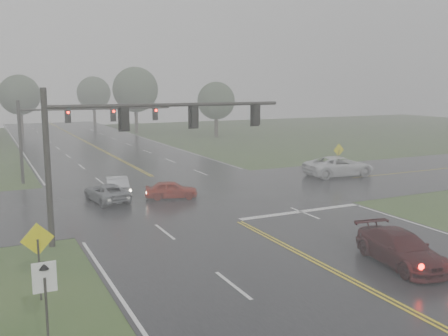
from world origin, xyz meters
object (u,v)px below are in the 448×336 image
sedan_maroon (400,265)px  signal_gantry_near (127,134)px  car_grey (107,202)px  signal_gantry_far (71,123)px  sedan_silver (117,195)px  sedan_red (172,199)px  pickup_white (339,176)px

sedan_maroon → signal_gantry_near: (-9.44, 9.30, 5.33)m
car_grey → signal_gantry_far: size_ratio=0.35×
sedan_maroon → sedan_silver: 20.76m
sedan_red → sedan_silver: 4.16m
pickup_white → sedan_maroon: bearing=152.8°
sedan_red → sedan_silver: size_ratio=0.86×
car_grey → signal_gantry_near: 9.86m
car_grey → signal_gantry_near: bearing=76.3°
signal_gantry_far → sedan_maroon: bearing=-70.8°
pickup_white → signal_gantry_near: (-20.87, -9.07, 5.33)m
sedan_silver → car_grey: sedan_silver is taller
sedan_maroon → sedan_silver: bearing=121.1°
signal_gantry_far → car_grey: bearing=-86.0°
sedan_maroon → pickup_white: bearing=67.7°
sedan_red → signal_gantry_near: 10.27m
sedan_silver → car_grey: bearing=66.9°
sedan_red → car_grey: 4.36m
sedan_maroon → car_grey: sedan_maroon is taller
pickup_white → signal_gantry_near: size_ratio=0.48×
sedan_silver → car_grey: size_ratio=0.97×
signal_gantry_near → signal_gantry_far: bearing=89.8°
sedan_red → pickup_white: pickup_white is taller
sedan_red → sedan_silver: sedan_silver is taller
signal_gantry_near → signal_gantry_far: (0.07, 17.54, -0.67)m
car_grey → pickup_white: 20.18m
sedan_red → car_grey: sedan_red is taller
sedan_maroon → signal_gantry_near: size_ratio=0.39×
sedan_silver → signal_gantry_near: 11.48m
sedan_red → pickup_white: size_ratio=0.59×
sedan_silver → signal_gantry_far: 9.03m
sedan_silver → signal_gantry_near: bearing=89.3°
pickup_white → signal_gantry_far: bearing=72.5°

